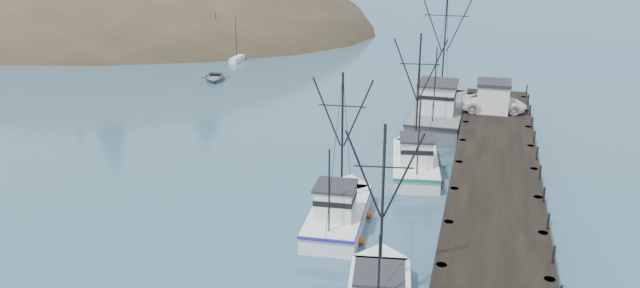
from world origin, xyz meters
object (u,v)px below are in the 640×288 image
object	(u,v)px
pier	(496,169)
trawler_far	(415,161)
work_vessel	(439,111)
pickup_truck	(494,103)
pier_shed	(493,96)
trawler_mid	(339,212)
motorboat	(214,80)

from	to	relation	value
pier	trawler_far	xyz separation A→B (m)	(-6.03, 2.39, -0.87)
pier	work_vessel	world-z (taller)	work_vessel
trawler_far	work_vessel	distance (m)	13.07
pickup_truck	pier_shed	bearing A→B (deg)	49.43
trawler_mid	pickup_truck	bearing A→B (deg)	67.08
pier_shed	pickup_truck	bearing A→B (deg)	-33.21
trawler_far	motorboat	world-z (taller)	trawler_far
pier	trawler_mid	size ratio (longest dim) A/B	4.34
trawler_mid	motorboat	distance (m)	41.56
trawler_far	motorboat	distance (m)	36.25
pier	pickup_truck	size ratio (longest dim) A/B	7.59
pier_shed	pickup_truck	distance (m)	0.63
motorboat	pier	bearing A→B (deg)	-58.62
trawler_mid	work_vessel	size ratio (longest dim) A/B	0.64
trawler_far	work_vessel	xyz separation A→B (m)	(0.66, 13.05, 0.41)
pier	motorboat	world-z (taller)	pier
trawler_far	motorboat	size ratio (longest dim) A/B	2.17
pier	work_vessel	distance (m)	16.36
trawler_far	pickup_truck	xyz separation A→B (m)	(5.71, 11.55, 1.99)
pier_shed	work_vessel	bearing A→B (deg)	163.97
pier_shed	pier	bearing A→B (deg)	-88.15
work_vessel	pier_shed	xyz separation A→B (m)	(4.92, -1.41, 2.19)
trawler_far	work_vessel	world-z (taller)	work_vessel
trawler_mid	pier_shed	bearing A→B (deg)	67.44
pier	trawler_mid	world-z (taller)	trawler_mid
pickup_truck	trawler_mid	bearing A→B (deg)	149.72
work_vessel	trawler_mid	bearing A→B (deg)	-100.25
pier	trawler_mid	distance (m)	12.57
work_vessel	motorboat	bearing A→B (deg)	159.79
work_vessel	motorboat	distance (m)	30.16
trawler_far	pickup_truck	distance (m)	13.04
trawler_far	work_vessel	size ratio (longest dim) A/B	0.69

